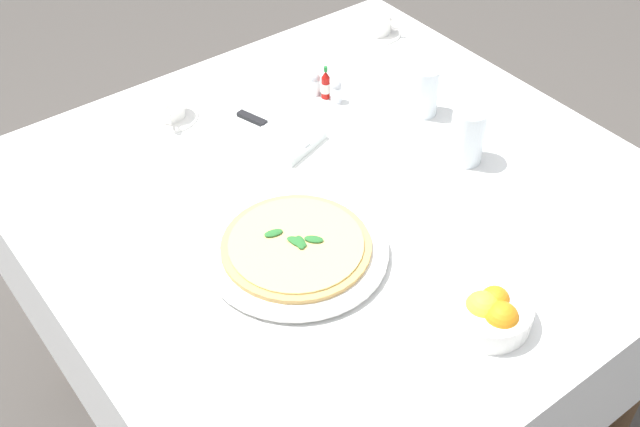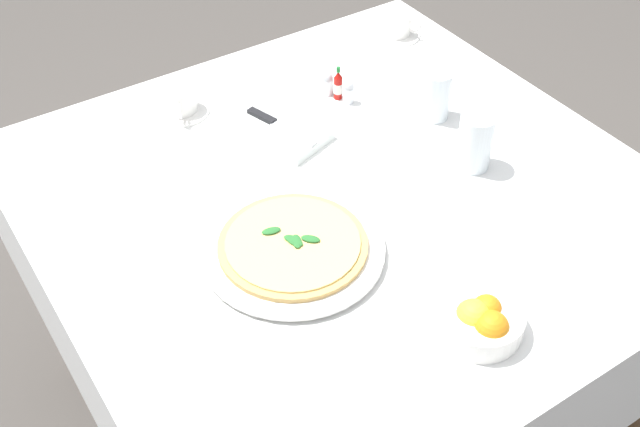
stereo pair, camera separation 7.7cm
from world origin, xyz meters
The scene contains 14 objects.
ground_plane centered at (0.00, 0.00, 0.00)m, with size 8.00×8.00×0.00m, color #4C4742.
dining_table centered at (0.00, 0.00, 0.62)m, with size 1.20×1.20×0.75m.
pizza_plate centered at (0.09, -0.18, 0.76)m, with size 0.34×0.34×0.02m.
pizza centered at (0.09, -0.18, 0.77)m, with size 0.28×0.28×0.02m.
coffee_cup_center_back centered at (-0.44, -0.15, 0.78)m, with size 0.13×0.13×0.06m.
coffee_cup_left_edge centered at (-0.44, 0.47, 0.77)m, with size 0.13×0.13×0.06m.
water_glass_back_corner centered at (0.08, 0.27, 0.80)m, with size 0.07×0.07×0.12m.
water_glass_far_right centered at (-0.11, 0.32, 0.80)m, with size 0.07×0.07×0.12m.
napkin_folded centered at (-0.24, -0.01, 0.76)m, with size 0.25×0.19×0.02m.
dinner_knife centered at (-0.24, -0.01, 0.77)m, with size 0.19×0.07×0.01m.
citrus_bowl centered at (0.42, -0.02, 0.78)m, with size 0.15×0.15×0.07m.
hot_sauce_bottle centered at (-0.29, 0.18, 0.78)m, with size 0.02×0.02×0.08m.
salt_shaker centered at (-0.26, 0.19, 0.77)m, with size 0.03×0.03×0.06m.
pepper_shaker centered at (-0.31, 0.17, 0.77)m, with size 0.03×0.03×0.06m.
Camera 2 is at (0.99, -0.71, 1.79)m, focal length 44.33 mm.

